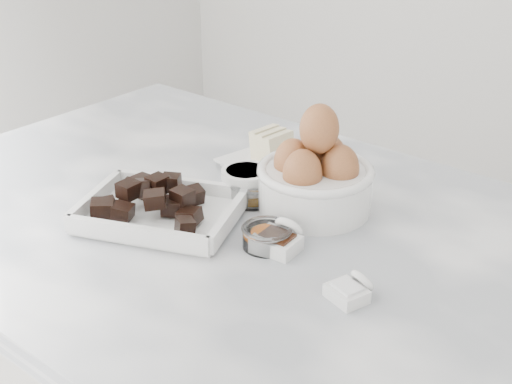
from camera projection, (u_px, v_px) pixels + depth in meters
marble_slab at (234, 229)px, 1.13m from camera, size 1.20×0.80×0.04m
chocolate_dish at (160, 206)px, 1.11m from camera, size 0.29×0.26×0.06m
butter_plate at (276, 157)px, 1.28m from camera, size 0.19×0.19×0.07m
sugar_ramekin at (246, 182)px, 1.18m from camera, size 0.08×0.08×0.05m
egg_bowl at (315, 176)px, 1.12m from camera, size 0.19×0.19×0.18m
honey_bowl at (253, 190)px, 1.17m from camera, size 0.09×0.09×0.04m
zest_bowl at (267, 236)px, 1.04m from camera, size 0.08×0.08×0.03m
vanilla_spoon at (280, 239)px, 1.03m from camera, size 0.07×0.08×0.05m
salt_spoon at (351, 290)px, 0.92m from camera, size 0.06×0.07×0.04m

